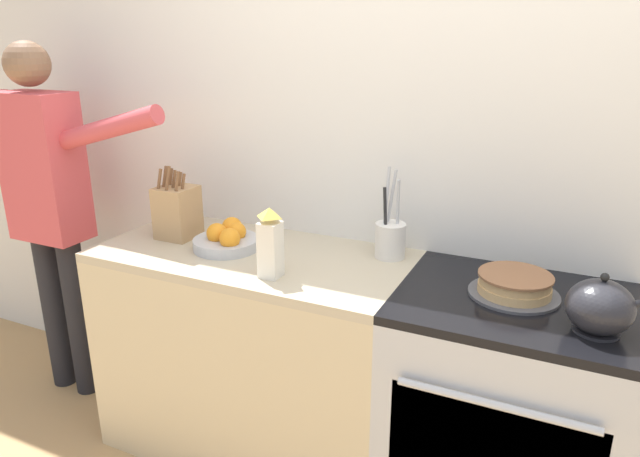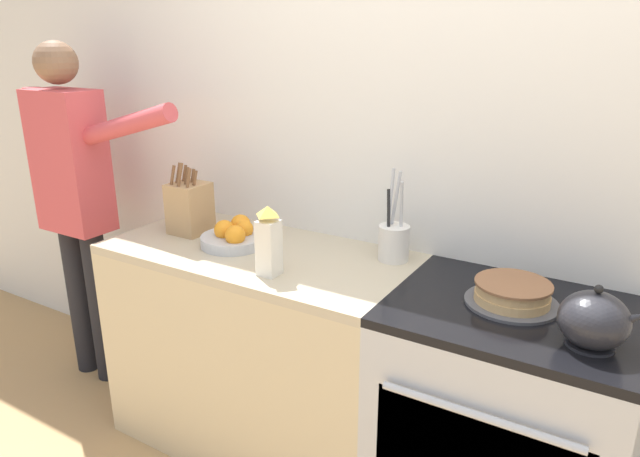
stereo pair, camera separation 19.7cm
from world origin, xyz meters
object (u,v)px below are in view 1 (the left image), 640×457
(utensil_crock, at_px, (390,238))
(person_baker, at_px, (49,196))
(milk_carton, at_px, (270,244))
(tea_kettle, at_px, (601,307))
(layer_cake, at_px, (514,286))
(fruit_bowl, at_px, (228,238))
(stove_range, at_px, (502,416))
(knife_block, at_px, (177,212))

(utensil_crock, distance_m, person_baker, 1.57)
(utensil_crock, bearing_deg, milk_carton, -131.58)
(utensil_crock, bearing_deg, person_baker, -172.46)
(tea_kettle, bearing_deg, layer_cake, 148.55)
(utensil_crock, relative_size, person_baker, 0.21)
(tea_kettle, distance_m, fruit_bowl, 1.34)
(stove_range, relative_size, person_baker, 0.53)
(knife_block, bearing_deg, utensil_crock, 9.99)
(fruit_bowl, bearing_deg, stove_range, -0.22)
(layer_cake, relative_size, fruit_bowl, 1.11)
(layer_cake, height_order, tea_kettle, tea_kettle)
(tea_kettle, bearing_deg, person_baker, 177.46)
(stove_range, bearing_deg, fruit_bowl, 179.78)
(stove_range, relative_size, knife_block, 2.88)
(tea_kettle, bearing_deg, knife_block, 174.51)
(milk_carton, distance_m, person_baker, 1.25)
(layer_cake, xyz_separation_m, fruit_bowl, (-1.08, -0.02, 0.01))
(layer_cake, distance_m, utensil_crock, 0.50)
(tea_kettle, height_order, milk_carton, milk_carton)
(stove_range, bearing_deg, utensil_crock, 159.31)
(knife_block, xyz_separation_m, fruit_bowl, (0.26, -0.03, -0.07))
(knife_block, xyz_separation_m, milk_carton, (0.56, -0.20, 0.01))
(layer_cake, bearing_deg, stove_range, -66.05)
(utensil_crock, xyz_separation_m, milk_carton, (-0.31, -0.35, 0.04))
(layer_cake, bearing_deg, fruit_bowl, -178.81)
(layer_cake, xyz_separation_m, tea_kettle, (0.25, -0.15, 0.04))
(person_baker, bearing_deg, fruit_bowl, 2.93)
(stove_range, relative_size, milk_carton, 3.53)
(utensil_crock, relative_size, milk_carton, 1.37)
(fruit_bowl, height_order, person_baker, person_baker)
(knife_block, bearing_deg, fruit_bowl, -5.56)
(tea_kettle, distance_m, knife_block, 1.60)
(stove_range, distance_m, person_baker, 2.11)
(stove_range, distance_m, utensil_crock, 0.73)
(stove_range, bearing_deg, milk_carton, -167.89)
(knife_block, height_order, milk_carton, knife_block)
(stove_range, bearing_deg, tea_kettle, -27.86)
(stove_range, distance_m, fruit_bowl, 1.20)
(fruit_bowl, bearing_deg, layer_cake, 1.19)
(utensil_crock, height_order, person_baker, person_baker)
(tea_kettle, relative_size, fruit_bowl, 0.86)
(layer_cake, height_order, milk_carton, milk_carton)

